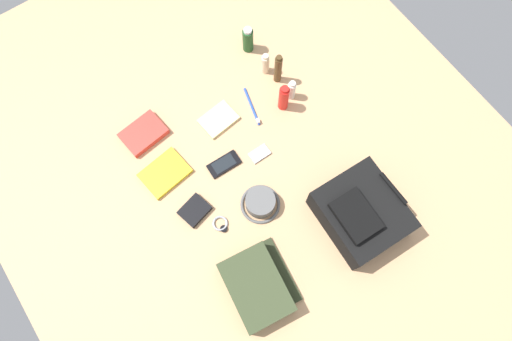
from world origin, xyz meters
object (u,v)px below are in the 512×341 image
object	(u,v)px
cologne_bottle	(278,69)
travel_guidebook	(165,173)
sunscreen_spray	(284,98)
backpack	(361,213)
bucket_hat	(260,203)
paperback_novel	(144,134)
toothpaste_tube	(292,90)
cell_phone	(224,164)
media_player	(259,154)
wristwatch	(221,224)
wallet	(195,210)
notepad	(218,119)
shampoo_bottle	(248,40)
toiletry_pouch	(257,287)
lotion_bottle	(265,64)
toothbrush	(253,108)

from	to	relation	value
cologne_bottle	travel_guidebook	size ratio (longest dim) A/B	0.87
sunscreen_spray	backpack	bearing A→B (deg)	-5.05
bucket_hat	paperback_novel	bearing A→B (deg)	-156.79
toothpaste_tube	cell_phone	size ratio (longest dim) A/B	0.82
media_player	wristwatch	distance (m)	0.33
wallet	notepad	size ratio (longest dim) A/B	0.73
shampoo_bottle	travel_guidebook	size ratio (longest dim) A/B	0.68
wallet	toiletry_pouch	bearing A→B (deg)	-8.29
backpack	cologne_bottle	distance (m)	0.69
backpack	notepad	bearing A→B (deg)	-162.14
shampoo_bottle	cologne_bottle	bearing A→B (deg)	4.00
toiletry_pouch	lotion_bottle	bearing A→B (deg)	142.71
cell_phone	media_player	distance (m)	0.15
shampoo_bottle	cell_phone	bearing A→B (deg)	-44.89
paperback_novel	cologne_bottle	bearing A→B (deg)	80.17
cologne_bottle	toiletry_pouch	bearing A→B (deg)	-40.81
lotion_bottle	wristwatch	size ratio (longest dim) A/B	1.64
notepad	bucket_hat	bearing A→B (deg)	-15.52
cologne_bottle	toothbrush	world-z (taller)	cologne_bottle
backpack	wristwatch	xyz separation A→B (m)	(-0.29, -0.46, -0.07)
bucket_hat	cologne_bottle	bearing A→B (deg)	137.28
backpack	shampoo_bottle	size ratio (longest dim) A/B	2.44
paperback_novel	toothbrush	distance (m)	0.47
wristwatch	shampoo_bottle	bearing A→B (deg)	137.58
wallet	notepad	xyz separation A→B (m)	(-0.28, 0.30, -0.00)
backpack	travel_guidebook	bearing A→B (deg)	-138.33
bucket_hat	toothbrush	xyz separation A→B (m)	(-0.36, 0.22, -0.02)
toothpaste_tube	media_player	size ratio (longest dim) A/B	1.32
wallet	wristwatch	bearing A→B (deg)	14.28
lotion_bottle	cologne_bottle	xyz separation A→B (m)	(0.07, 0.02, 0.03)
notepad	paperback_novel	bearing A→B (deg)	-118.81
backpack	toothpaste_tube	size ratio (longest dim) A/B	2.98
toiletry_pouch	lotion_bottle	size ratio (longest dim) A/B	2.53
cologne_bottle	cell_phone	size ratio (longest dim) A/B	1.28
shampoo_bottle	cologne_bottle	size ratio (longest dim) A/B	0.79
bucket_hat	wristwatch	xyz separation A→B (m)	(-0.02, -0.17, -0.02)
travel_guidebook	sunscreen_spray	bearing A→B (deg)	87.28
cologne_bottle	toothpaste_tube	bearing A→B (deg)	-0.44
backpack	toothpaste_tube	xyz separation A→B (m)	(-0.58, 0.11, -0.02)
toothbrush	toothpaste_tube	bearing A→B (deg)	75.53
travel_guidebook	media_player	bearing A→B (deg)	67.41
bucket_hat	toothpaste_tube	bearing A→B (deg)	129.52
cologne_bottle	travel_guidebook	distance (m)	0.64
wristwatch	lotion_bottle	bearing A→B (deg)	130.38
toiletry_pouch	notepad	world-z (taller)	toiletry_pouch
toothpaste_tube	cell_phone	xyz separation A→B (m)	(0.10, -0.41, -0.05)
toiletry_pouch	travel_guidebook	world-z (taller)	toiletry_pouch
cell_phone	paperback_novel	bearing A→B (deg)	-146.49
shampoo_bottle	media_player	xyz separation A→B (m)	(0.45, -0.25, -0.06)
cologne_bottle	cell_phone	bearing A→B (deg)	-64.50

